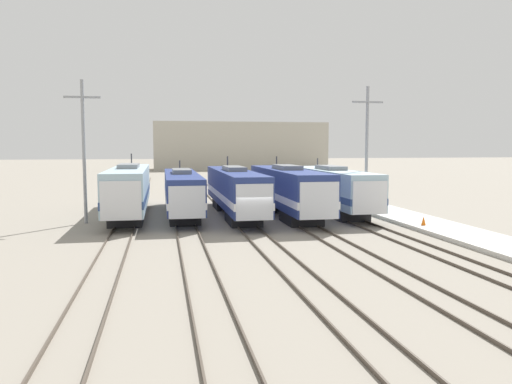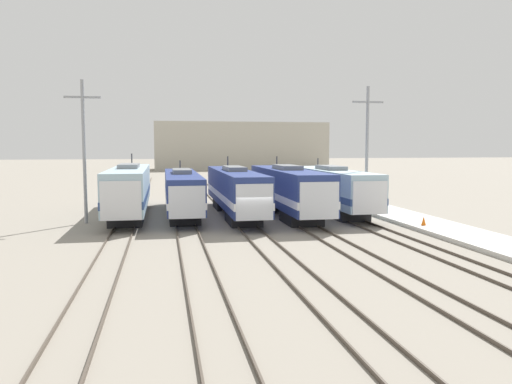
{
  "view_description": "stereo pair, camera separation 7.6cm",
  "coord_description": "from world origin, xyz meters",
  "px_view_note": "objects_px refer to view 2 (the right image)",
  "views": [
    {
      "loc": [
        -6.03,
        -33.05,
        5.86
      ],
      "look_at": [
        0.49,
        1.24,
        2.65
      ],
      "focal_mm": 35.0,
      "sensor_mm": 36.0,
      "label": 1
    },
    {
      "loc": [
        -5.95,
        -33.06,
        5.86
      ],
      "look_at": [
        0.49,
        1.24,
        2.65
      ],
      "focal_mm": 35.0,
      "sensor_mm": 36.0,
      "label": 2
    }
  ],
  "objects_px": {
    "catenary_tower_right": "(367,147)",
    "traffic_cone": "(424,221)",
    "catenary_tower_left": "(84,147)",
    "locomotive_center_right": "(289,190)",
    "locomotive_far_left": "(129,190)",
    "locomotive_far_right": "(333,189)",
    "locomotive_center": "(235,191)",
    "locomotive_center_left": "(182,192)"
  },
  "relations": [
    {
      "from": "locomotive_far_left",
      "to": "locomotive_far_right",
      "type": "bearing_deg",
      "value": -3.11
    },
    {
      "from": "catenary_tower_right",
      "to": "traffic_cone",
      "type": "xyz_separation_m",
      "value": [
        1.25,
        -7.32,
        -5.17
      ]
    },
    {
      "from": "locomotive_far_left",
      "to": "catenary_tower_right",
      "type": "xyz_separation_m",
      "value": [
        19.61,
        -3.07,
        3.52
      ]
    },
    {
      "from": "locomotive_center_right",
      "to": "locomotive_center",
      "type": "bearing_deg",
      "value": 165.75
    },
    {
      "from": "locomotive_far_left",
      "to": "catenary_tower_left",
      "type": "relative_size",
      "value": 1.69
    },
    {
      "from": "locomotive_center_right",
      "to": "locomotive_far_right",
      "type": "xyz_separation_m",
      "value": [
        4.35,
        1.4,
        -0.06
      ]
    },
    {
      "from": "catenary_tower_right",
      "to": "locomotive_far_left",
      "type": "bearing_deg",
      "value": 171.09
    },
    {
      "from": "locomotive_center",
      "to": "catenary_tower_left",
      "type": "bearing_deg",
      "value": -171.12
    },
    {
      "from": "locomotive_far_left",
      "to": "traffic_cone",
      "type": "xyz_separation_m",
      "value": [
        20.86,
        -10.39,
        -1.65
      ]
    },
    {
      "from": "locomotive_center_right",
      "to": "locomotive_far_right",
      "type": "height_order",
      "value": "locomotive_center_right"
    },
    {
      "from": "locomotive_center_left",
      "to": "traffic_cone",
      "type": "bearing_deg",
      "value": -31.35
    },
    {
      "from": "locomotive_center",
      "to": "catenary_tower_left",
      "type": "distance_m",
      "value": 12.43
    },
    {
      "from": "locomotive_far_right",
      "to": "catenary_tower_left",
      "type": "bearing_deg",
      "value": -174.06
    },
    {
      "from": "locomotive_center",
      "to": "catenary_tower_right",
      "type": "xyz_separation_m",
      "value": [
        10.91,
        -1.84,
        3.63
      ]
    },
    {
      "from": "catenary_tower_left",
      "to": "locomotive_center_right",
      "type": "bearing_deg",
      "value": 2.6
    },
    {
      "from": "locomotive_far_left",
      "to": "locomotive_center_left",
      "type": "xyz_separation_m",
      "value": [
        4.35,
        -0.34,
        -0.22
      ]
    },
    {
      "from": "locomotive_center_left",
      "to": "catenary_tower_right",
      "type": "xyz_separation_m",
      "value": [
        15.26,
        -2.74,
        3.74
      ]
    },
    {
      "from": "locomotive_center_right",
      "to": "catenary_tower_left",
      "type": "bearing_deg",
      "value": -177.4
    },
    {
      "from": "catenary_tower_left",
      "to": "catenary_tower_right",
      "type": "bearing_deg",
      "value": 0.0
    },
    {
      "from": "locomotive_center_right",
      "to": "catenary_tower_left",
      "type": "height_order",
      "value": "catenary_tower_left"
    },
    {
      "from": "locomotive_far_left",
      "to": "locomotive_center_left",
      "type": "relative_size",
      "value": 1.03
    },
    {
      "from": "locomotive_center_left",
      "to": "catenary_tower_right",
      "type": "height_order",
      "value": "catenary_tower_right"
    },
    {
      "from": "locomotive_center",
      "to": "locomotive_far_right",
      "type": "relative_size",
      "value": 1.11
    },
    {
      "from": "locomotive_far_right",
      "to": "traffic_cone",
      "type": "xyz_separation_m",
      "value": [
        3.45,
        -9.45,
        -1.53
      ]
    },
    {
      "from": "locomotive_center_left",
      "to": "locomotive_center",
      "type": "xyz_separation_m",
      "value": [
        4.35,
        -0.9,
        0.11
      ]
    },
    {
      "from": "locomotive_center_right",
      "to": "locomotive_far_left",
      "type": "bearing_deg",
      "value": 169.82
    },
    {
      "from": "catenary_tower_left",
      "to": "catenary_tower_right",
      "type": "height_order",
      "value": "same"
    },
    {
      "from": "catenary_tower_left",
      "to": "locomotive_center_left",
      "type": "bearing_deg",
      "value": 20.31
    },
    {
      "from": "locomotive_center_left",
      "to": "traffic_cone",
      "type": "distance_m",
      "value": 19.38
    },
    {
      "from": "locomotive_center_left",
      "to": "catenary_tower_right",
      "type": "distance_m",
      "value": 15.94
    },
    {
      "from": "catenary_tower_left",
      "to": "catenary_tower_right",
      "type": "xyz_separation_m",
      "value": [
        22.65,
        0.0,
        0.0
      ]
    },
    {
      "from": "locomotive_far_left",
      "to": "catenary_tower_right",
      "type": "relative_size",
      "value": 1.69
    },
    {
      "from": "traffic_cone",
      "to": "locomotive_far_left",
      "type": "bearing_deg",
      "value": 153.51
    },
    {
      "from": "locomotive_far_left",
      "to": "locomotive_far_right",
      "type": "height_order",
      "value": "locomotive_far_left"
    },
    {
      "from": "locomotive_center_left",
      "to": "locomotive_far_right",
      "type": "bearing_deg",
      "value": -2.67
    },
    {
      "from": "locomotive_far_right",
      "to": "traffic_cone",
      "type": "bearing_deg",
      "value": -69.95
    },
    {
      "from": "locomotive_center",
      "to": "locomotive_far_right",
      "type": "xyz_separation_m",
      "value": [
        8.7,
        0.29,
        -0.01
      ]
    },
    {
      "from": "locomotive_center_right",
      "to": "catenary_tower_left",
      "type": "xyz_separation_m",
      "value": [
        -16.1,
        -0.73,
        3.57
      ]
    },
    {
      "from": "catenary_tower_right",
      "to": "locomotive_far_right",
      "type": "bearing_deg",
      "value": 135.98
    },
    {
      "from": "locomotive_center",
      "to": "catenary_tower_right",
      "type": "height_order",
      "value": "catenary_tower_right"
    },
    {
      "from": "locomotive_far_left",
      "to": "catenary_tower_left",
      "type": "height_order",
      "value": "catenary_tower_left"
    },
    {
      "from": "locomotive_center_left",
      "to": "catenary_tower_left",
      "type": "height_order",
      "value": "catenary_tower_left"
    }
  ]
}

